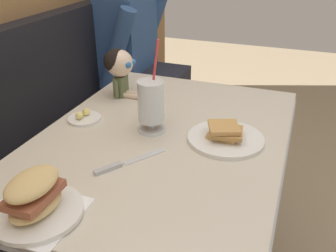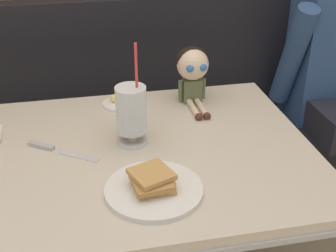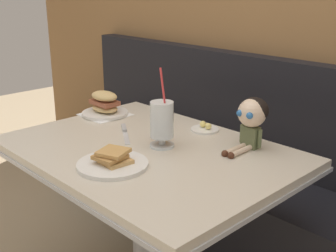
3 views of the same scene
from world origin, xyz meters
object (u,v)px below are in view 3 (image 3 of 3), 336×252
(butter_knife, at_px, (125,131))
(seated_doll, at_px, (252,116))
(butter_saucer, at_px, (205,128))
(milkshake_glass, at_px, (162,122))
(sandwich_plate, at_px, (105,106))
(toast_plate, at_px, (113,162))

(butter_knife, relative_size, seated_doll, 0.94)
(butter_knife, bearing_deg, seated_doll, 25.88)
(butter_saucer, bearing_deg, butter_knife, -131.69)
(milkshake_glass, xyz_separation_m, butter_knife, (-0.24, 0.01, -0.10))
(butter_saucer, bearing_deg, milkshake_glass, -87.81)
(sandwich_plate, height_order, seated_doll, seated_doll)
(butter_saucer, bearing_deg, seated_doll, -5.24)
(sandwich_plate, height_order, butter_saucer, sandwich_plate)
(toast_plate, xyz_separation_m, milkshake_glass, (-0.02, 0.25, 0.09))
(sandwich_plate, bearing_deg, toast_plate, -33.70)
(sandwich_plate, relative_size, butter_saucer, 1.83)
(toast_plate, bearing_deg, seated_doll, 65.57)
(toast_plate, distance_m, milkshake_glass, 0.27)
(butter_knife, bearing_deg, milkshake_glass, -1.29)
(milkshake_glass, distance_m, butter_saucer, 0.28)
(sandwich_plate, xyz_separation_m, seated_doll, (0.74, 0.15, 0.08))
(butter_saucer, bearing_deg, toast_plate, -86.73)
(sandwich_plate, bearing_deg, butter_knife, -18.34)
(milkshake_glass, relative_size, sandwich_plate, 1.43)
(sandwich_plate, distance_m, butter_knife, 0.27)
(milkshake_glass, relative_size, butter_knife, 1.54)
(butter_saucer, distance_m, butter_knife, 0.34)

